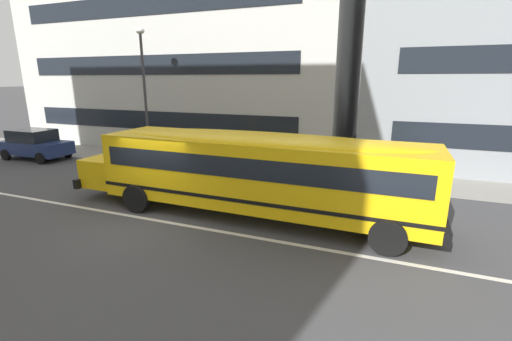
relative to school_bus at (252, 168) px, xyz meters
name	(u,v)px	position (x,y,z in m)	size (l,w,h in m)	color
ground_plane	(149,219)	(-2.95, -1.53, -1.61)	(400.00, 400.00, 0.00)	#424244
sidewalk_far	(242,167)	(-2.95, 5.86, -1.61)	(120.00, 3.00, 0.01)	gray
lane_centreline	(149,219)	(-2.95, -1.53, -1.61)	(110.00, 0.16, 0.01)	silver
school_bus	(252,168)	(0.00, 0.00, 0.00)	(12.17, 2.94, 2.72)	yellow
parked_car_dark_blue_past_driveway	(35,144)	(-14.39, 3.33, -0.77)	(3.94, 1.96, 1.64)	navy
street_lamp	(144,79)	(-8.10, 5.16, 2.70)	(0.44, 0.44, 6.80)	#38383D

